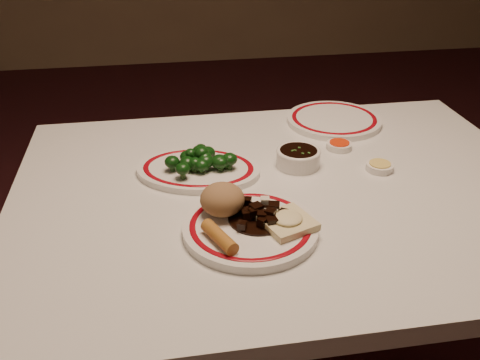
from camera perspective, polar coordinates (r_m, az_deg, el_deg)
name	(u,v)px	position (r m, az deg, el deg)	size (l,w,h in m)	color
dining_table	(284,221)	(1.24, 4.67, -4.43)	(1.20, 0.90, 0.75)	silver
main_plate	(250,228)	(1.03, 1.11, -5.14)	(0.32, 0.32, 0.02)	white
rice_mound	(222,199)	(1.04, -1.90, -2.08)	(0.09, 0.09, 0.06)	#966E47
spring_roll	(219,237)	(0.97, -2.22, -6.08)	(0.03, 0.03, 0.09)	#B4762C
fried_wonton	(287,221)	(1.02, 5.08, -4.39)	(0.12, 0.12, 0.03)	beige
stirfry_heap	(262,215)	(1.03, 2.32, -3.79)	(0.12, 0.12, 0.03)	black
broccoli_plate	(198,170)	(1.24, -4.47, 1.12)	(0.33, 0.31, 0.02)	white
broccoli_pile	(202,159)	(1.23, -4.08, 2.28)	(0.16, 0.11, 0.05)	#23471C
soy_bowl	(298,158)	(1.27, 6.22, 2.34)	(0.10, 0.10, 0.04)	white
sweet_sour_dish	(339,146)	(1.38, 10.54, 3.63)	(0.06, 0.06, 0.02)	white
mustard_dish	(380,167)	(1.29, 14.67, 1.39)	(0.06, 0.06, 0.02)	white
far_plate	(334,120)	(1.53, 9.98, 6.35)	(0.33, 0.33, 0.02)	white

